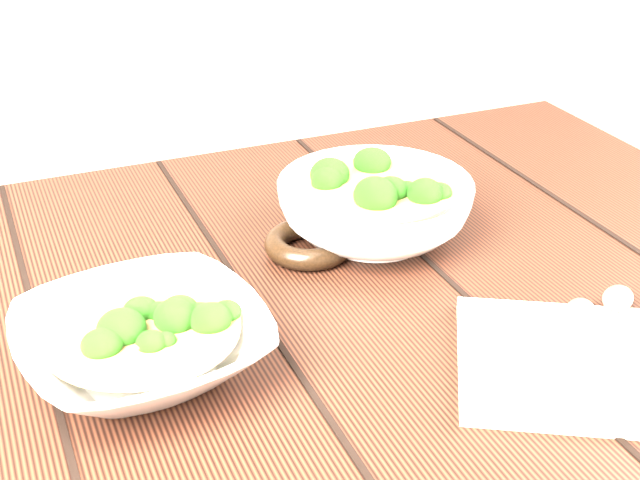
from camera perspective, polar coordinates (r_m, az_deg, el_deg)
table at (r=0.94m, az=-2.63°, el=-10.41°), size 1.20×0.80×0.75m
soup_bowl_front at (r=0.79m, az=-11.28°, el=-6.42°), size 0.24×0.24×0.06m
soup_bowl_back at (r=0.98m, az=3.52°, el=2.11°), size 0.26×0.26×0.08m
trivet at (r=0.96m, az=-0.70°, el=-0.23°), size 0.12×0.12×0.02m
napkin at (r=0.82m, az=16.60°, el=-7.64°), size 0.28×0.26×0.01m
spoon_left at (r=0.84m, az=16.24°, el=-5.71°), size 0.13×0.15×0.01m
spoon_right at (r=0.87m, az=18.16°, el=-4.66°), size 0.15×0.13×0.01m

